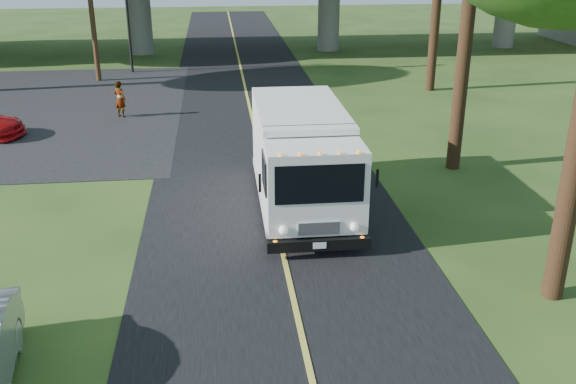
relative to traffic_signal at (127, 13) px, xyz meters
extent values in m
plane|color=#253F16|center=(6.00, -26.00, -3.20)|extent=(120.00, 120.00, 0.00)
cube|color=black|center=(6.00, -16.00, -3.19)|extent=(7.00, 90.00, 0.02)
cube|color=gold|center=(6.00, -16.00, -3.17)|extent=(0.12, 90.00, 0.01)
cylinder|color=slate|center=(0.00, 6.00, -0.50)|extent=(1.40, 1.40, 5.40)
cylinder|color=slate|center=(12.00, 6.00, -0.50)|extent=(1.40, 1.40, 5.40)
cylinder|color=slate|center=(24.00, 6.00, -0.50)|extent=(1.40, 1.40, 5.40)
cylinder|color=black|center=(0.00, 0.00, -0.60)|extent=(0.14, 0.14, 5.20)
cylinder|color=#382314|center=(12.20, -17.00, 0.65)|extent=(0.44, 0.44, 7.70)
cylinder|color=#382314|center=(15.00, -6.00, 0.13)|extent=(0.44, 0.44, 6.65)
cube|color=white|center=(6.84, -18.79, -1.55)|extent=(2.38, 4.34, 2.21)
cube|color=white|center=(6.82, -21.85, -1.65)|extent=(2.37, 1.78, 2.02)
cube|color=black|center=(6.82, -22.71, -1.33)|extent=(2.07, 0.09, 0.93)
cube|color=black|center=(6.82, -22.81, -2.83)|extent=(2.46, 0.19, 0.28)
cube|color=white|center=(6.84, -19.19, -2.90)|extent=(2.39, 5.72, 0.18)
cylinder|color=black|center=(5.82, -21.64, -2.76)|extent=(0.28, 0.89, 0.89)
cylinder|color=black|center=(7.83, -21.65, -2.76)|extent=(0.28, 0.89, 0.89)
cylinder|color=black|center=(5.84, -17.51, -2.76)|extent=(0.28, 0.89, 0.89)
cylinder|color=black|center=(7.85, -17.52, -2.76)|extent=(0.28, 0.89, 0.89)
imported|color=gray|center=(0.57, -9.40, -2.44)|extent=(0.66, 0.62, 1.52)
camera|label=1|loc=(4.58, -36.14, 3.97)|focal=40.00mm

